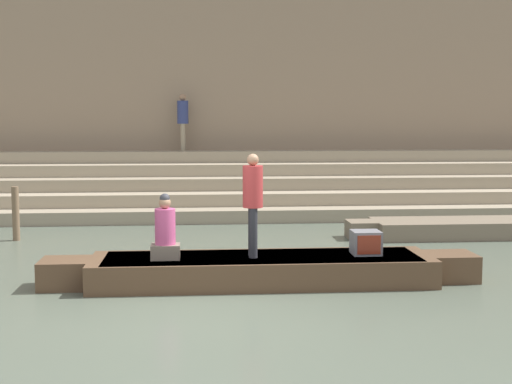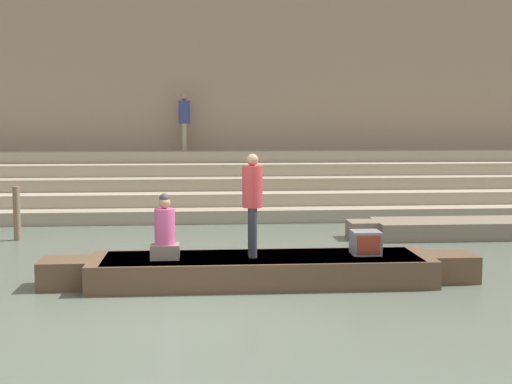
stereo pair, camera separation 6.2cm
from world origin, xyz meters
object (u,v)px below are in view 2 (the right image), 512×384
(person_rowing, at_px, (165,233))
(mooring_post, at_px, (17,213))
(tv_set, at_px, (366,243))
(rowboat_main, at_px, (262,269))
(person_on_steps, at_px, (184,118))
(person_standing, at_px, (252,198))
(moored_boat_shore, at_px, (472,228))

(person_rowing, distance_m, mooring_post, 5.57)
(person_rowing, xyz_separation_m, tv_set, (3.20, 0.11, -0.22))
(tv_set, xyz_separation_m, mooring_post, (-6.58, 4.32, -0.05))
(rowboat_main, relative_size, tv_set, 15.28)
(rowboat_main, relative_size, person_on_steps, 4.21)
(rowboat_main, distance_m, person_rowing, 1.64)
(person_rowing, distance_m, tv_set, 3.21)
(person_standing, bearing_deg, tv_set, 5.77)
(moored_boat_shore, height_order, person_on_steps, person_on_steps)
(rowboat_main, xyz_separation_m, tv_set, (1.68, 0.04, 0.39))
(tv_set, relative_size, mooring_post, 0.39)
(person_standing, bearing_deg, rowboat_main, 8.83)
(person_rowing, bearing_deg, person_standing, -11.17)
(moored_boat_shore, relative_size, person_on_steps, 3.36)
(rowboat_main, bearing_deg, person_on_steps, 97.79)
(person_standing, xyz_separation_m, tv_set, (1.83, 0.05, -0.75))
(rowboat_main, relative_size, person_standing, 4.24)
(rowboat_main, height_order, moored_boat_shore, rowboat_main)
(rowboat_main, height_order, person_rowing, person_rowing)
(person_rowing, xyz_separation_m, person_on_steps, (0.09, 9.79, 1.74))
(person_standing, bearing_deg, mooring_post, 141.67)
(person_standing, relative_size, mooring_post, 1.41)
(rowboat_main, xyz_separation_m, person_standing, (-0.15, -0.01, 1.15))
(person_standing, bearing_deg, person_on_steps, 101.75)
(rowboat_main, bearing_deg, moored_boat_shore, 38.30)
(person_rowing, height_order, person_on_steps, person_on_steps)
(person_rowing, bearing_deg, person_on_steps, 75.66)
(mooring_post, height_order, person_on_steps, person_on_steps)
(person_standing, height_order, person_rowing, person_standing)
(moored_boat_shore, xyz_separation_m, person_on_steps, (-6.43, 5.68, 2.39))
(mooring_post, bearing_deg, person_rowing, -52.68)
(tv_set, distance_m, moored_boat_shore, 5.21)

